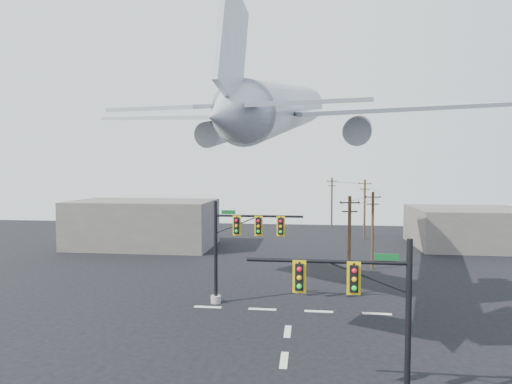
# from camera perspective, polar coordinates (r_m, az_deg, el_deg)

# --- Properties ---
(lane_markings) EXTENTS (14.00, 21.20, 0.01)m
(lane_markings) POSITION_cam_1_polar(r_m,az_deg,el_deg) (25.36, 3.94, -20.21)
(lane_markings) COLOR silver
(lane_markings) RESTS_ON ground
(signal_mast_near) EXTENTS (7.08, 0.79, 7.19)m
(signal_mast_near) POSITION_cam_1_polar(r_m,az_deg,el_deg) (19.10, 15.23, -15.84)
(signal_mast_near) COLOR gray
(signal_mast_near) RESTS_ON ground
(signal_mast_far) EXTENTS (6.87, 0.85, 7.68)m
(signal_mast_far) POSITION_cam_1_polar(r_m,az_deg,el_deg) (31.89, -2.56, -7.26)
(signal_mast_far) COLOR gray
(signal_mast_far) RESTS_ON ground
(utility_pole_a) EXTENTS (1.59, 0.26, 7.92)m
(utility_pole_a) POSITION_cam_1_polar(r_m,az_deg,el_deg) (34.94, 12.33, -6.72)
(utility_pole_a) COLOR #49341F
(utility_pole_a) RESTS_ON ground
(utility_pole_b) EXTENTS (1.57, 0.31, 7.78)m
(utility_pole_b) POSITION_cam_1_polar(r_m,az_deg,el_deg) (44.57, 15.27, -4.75)
(utility_pole_b) COLOR #49341F
(utility_pole_b) RESTS_ON ground
(utility_pole_c) EXTENTS (1.75, 0.38, 8.56)m
(utility_pole_c) POSITION_cam_1_polar(r_m,az_deg,el_deg) (63.53, 14.28, -2.07)
(utility_pole_c) COLOR #49341F
(utility_pole_c) RESTS_ON ground
(utility_pole_d) EXTENTS (1.70, 0.77, 8.60)m
(utility_pole_d) POSITION_cam_1_polar(r_m,az_deg,el_deg) (74.91, 10.07, -1.25)
(utility_pole_d) COLOR #49341F
(utility_pole_d) RESTS_ON ground
(power_lines) EXTENTS (6.35, 40.32, 0.70)m
(power_lines) POSITION_cam_1_polar(r_m,az_deg,el_deg) (54.90, 13.60, 0.43)
(power_lines) COLOR black
(airliner) EXTENTS (30.58, 32.40, 8.57)m
(airliner) POSITION_cam_1_polar(r_m,az_deg,el_deg) (33.17, 3.69, 11.01)
(airliner) COLOR #A4A9B0
(building_left) EXTENTS (18.00, 10.00, 6.00)m
(building_left) POSITION_cam_1_polar(r_m,az_deg,el_deg) (57.46, -14.79, -4.09)
(building_left) COLOR #67625B
(building_left) RESTS_ON ground
(building_right) EXTENTS (14.00, 12.00, 5.00)m
(building_right) POSITION_cam_1_polar(r_m,az_deg,el_deg) (62.03, 26.57, -4.26)
(building_right) COLOR #67625B
(building_right) RESTS_ON ground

